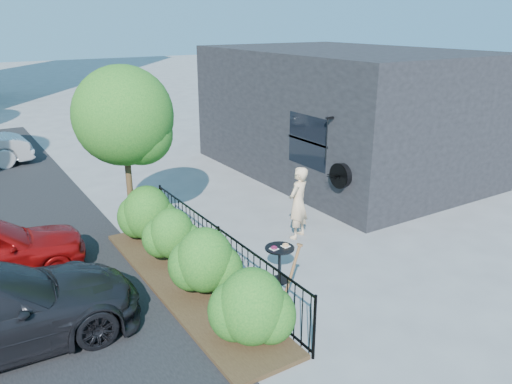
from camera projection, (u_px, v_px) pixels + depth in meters
ground at (281, 259)px, 10.76m from camera, size 120.00×120.00×0.00m
shop_building at (340, 112)px, 16.46m from camera, size 6.22×9.00×4.00m
fence at (219, 252)px, 9.82m from camera, size 0.05×6.05×1.10m
planting_bed at (188, 285)px, 9.64m from camera, size 1.30×6.00×0.08m
shrubs at (189, 251)px, 9.55m from camera, size 1.10×5.60×1.24m
patio_tree at (127, 122)px, 10.93m from camera, size 2.20×2.20×3.94m
cafe_table at (280, 258)px, 9.69m from camera, size 0.58×0.58×0.77m
woman at (298, 203)px, 11.57m from camera, size 0.74×0.63×1.72m
shovel at (287, 289)px, 8.34m from camera, size 0.49×0.19×1.43m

